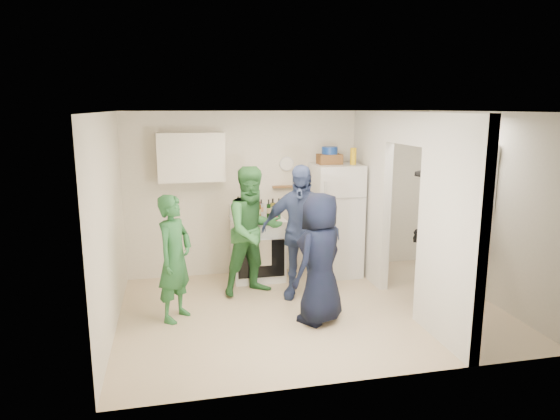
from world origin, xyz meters
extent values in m
plane|color=#C9AE8E|center=(0.00, 0.00, 0.00)|extent=(4.80, 4.80, 0.00)
plane|color=silver|center=(0.00, 1.70, 1.25)|extent=(4.80, 0.00, 4.80)
plane|color=silver|center=(0.00, -1.70, 1.25)|extent=(4.80, 0.00, 4.80)
plane|color=silver|center=(-2.40, 0.00, 1.25)|extent=(0.00, 3.40, 3.40)
plane|color=silver|center=(2.40, 0.00, 1.25)|extent=(0.00, 3.40, 3.40)
plane|color=white|center=(0.00, 0.00, 2.50)|extent=(4.80, 4.80, 0.00)
cube|color=silver|center=(1.20, 1.10, 1.25)|extent=(0.12, 1.20, 2.50)
cube|color=silver|center=(1.20, -1.10, 1.25)|extent=(0.12, 1.20, 2.50)
cube|color=silver|center=(1.20, 0.00, 2.30)|extent=(0.12, 1.00, 0.40)
cube|color=white|center=(-0.47, 1.37, 0.47)|extent=(0.78, 0.65, 0.93)
cube|color=silver|center=(-1.40, 1.52, 1.85)|extent=(0.95, 0.34, 0.70)
cube|color=silver|center=(0.74, 1.34, 0.86)|extent=(0.71, 0.69, 1.71)
cube|color=brown|center=(0.64, 1.39, 1.79)|extent=(0.35, 0.25, 0.15)
cylinder|color=navy|center=(0.64, 1.39, 1.92)|extent=(0.24, 0.24, 0.11)
cylinder|color=gold|center=(0.96, 1.24, 1.84)|extent=(0.09, 0.09, 0.25)
cylinder|color=white|center=(0.05, 1.68, 1.70)|extent=(0.22, 0.02, 0.22)
cube|color=olive|center=(0.00, 1.65, 1.35)|extent=(0.35, 0.08, 0.03)
cube|color=black|center=(2.38, 0.20, 1.65)|extent=(0.03, 0.70, 0.80)
cube|color=white|center=(2.36, 0.20, 1.65)|extent=(0.04, 0.76, 0.86)
cube|color=white|center=(2.34, 0.20, 2.00)|extent=(0.04, 0.82, 0.18)
cylinder|color=yellow|center=(-0.59, 1.15, 1.06)|extent=(0.09, 0.09, 0.25)
cylinder|color=red|center=(-0.25, 1.17, 0.99)|extent=(0.09, 0.09, 0.12)
imported|color=#296833|center=(-1.69, 0.13, 0.77)|extent=(0.62, 0.67, 1.55)
imported|color=#357A3F|center=(-0.62, 0.79, 0.89)|extent=(1.03, 0.90, 1.78)
imported|color=#354674|center=(-0.03, 0.52, 0.91)|extent=(1.15, 0.88, 1.82)
imported|color=black|center=(0.00, -0.31, 0.79)|extent=(0.92, 0.88, 1.58)
imported|color=black|center=(1.74, 0.07, 0.97)|extent=(0.84, 1.32, 1.95)
cylinder|color=brown|center=(-0.73, 1.51, 1.09)|extent=(0.07, 0.07, 0.31)
cylinder|color=#16421D|center=(-0.63, 1.29, 1.09)|extent=(0.06, 0.06, 0.31)
cylinder|color=#B5B9C4|center=(-0.55, 1.54, 1.05)|extent=(0.06, 0.06, 0.24)
cylinder|color=brown|center=(-0.45, 1.33, 1.07)|extent=(0.06, 0.06, 0.28)
cylinder|color=silver|center=(-0.38, 1.53, 1.06)|extent=(0.06, 0.06, 0.25)
cylinder|color=black|center=(-0.29, 1.38, 1.07)|extent=(0.06, 0.06, 0.28)
cylinder|color=olive|center=(-0.21, 1.50, 1.07)|extent=(0.08, 0.08, 0.26)
cylinder|color=silver|center=(-0.76, 1.24, 1.09)|extent=(0.06, 0.06, 0.32)
cylinder|color=#5D110F|center=(-0.43, 1.49, 1.09)|extent=(0.07, 0.07, 0.31)
cylinder|color=#1D542D|center=(-0.16, 1.29, 1.09)|extent=(0.06, 0.06, 0.30)
camera|label=1|loc=(-1.68, -5.76, 2.56)|focal=32.00mm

